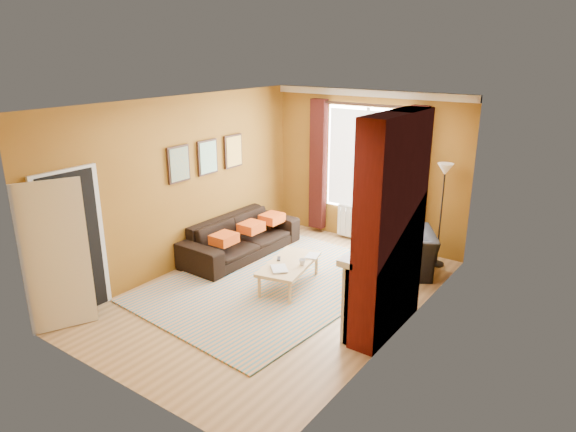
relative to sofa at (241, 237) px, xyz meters
The scene contains 12 objects.
ground 1.68m from the sofa, 30.31° to the right, with size 5.50×5.50×0.00m, color olive.
room_walls 2.36m from the sofa, 14.92° to the right, with size 3.82×5.54×2.83m.
striped_rug 1.34m from the sofa, 28.48° to the right, with size 3.12×4.11×0.02m.
sofa is the anchor object (origin of this frame).
armchair 2.69m from the sofa, 18.07° to the left, with size 1.13×0.98×0.73m, color black.
coffee_table 1.52m from the sofa, 21.09° to the right, with size 0.84×1.30×0.40m.
wicker_stool 2.24m from the sofa, 31.23° to the left, with size 0.35×0.35×0.43m.
floor_lamp 3.52m from the sofa, 27.86° to the left, with size 0.28×0.28×1.75m.
book_a 1.67m from the sofa, 34.29° to the right, with size 0.23×0.31×0.03m, color #999999.
book_b 1.50m from the sofa, ahead, with size 0.19×0.26×0.02m, color #999999.
mug 1.72m from the sofa, 17.64° to the right, with size 0.10×0.10×0.09m, color #999999.
tv_remote 1.34m from the sofa, 24.02° to the right, with size 0.12×0.15×0.02m.
Camera 1 is at (4.13, -5.57, 3.50)m, focal length 32.00 mm.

